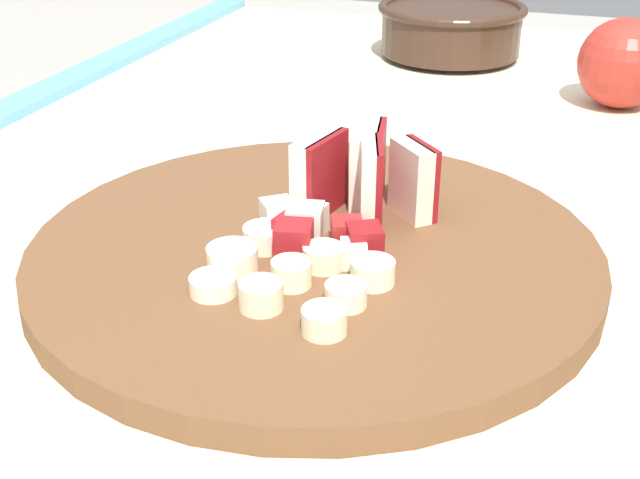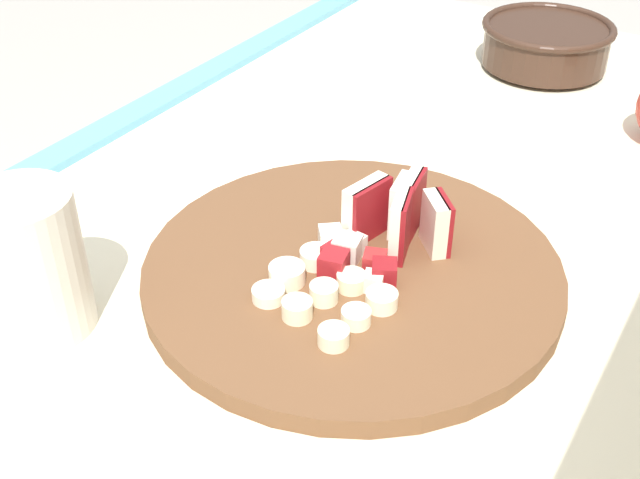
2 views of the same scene
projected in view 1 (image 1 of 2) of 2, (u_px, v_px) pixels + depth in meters
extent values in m
cylinder|color=brown|center=(314.00, 254.00, 0.52)|extent=(0.35, 0.35, 0.02)
cube|color=maroon|center=(327.00, 177.00, 0.54)|extent=(0.05, 0.02, 0.05)
cube|color=#EFE5CC|center=(317.00, 174.00, 0.54)|extent=(0.05, 0.02, 0.05)
cube|color=#B22D23|center=(368.00, 168.00, 0.55)|extent=(0.04, 0.01, 0.05)
cube|color=white|center=(359.00, 167.00, 0.55)|extent=(0.04, 0.02, 0.05)
cube|color=maroon|center=(380.00, 166.00, 0.55)|extent=(0.05, 0.01, 0.05)
cube|color=white|center=(370.00, 165.00, 0.55)|extent=(0.05, 0.02, 0.05)
cube|color=maroon|center=(378.00, 185.00, 0.52)|extent=(0.04, 0.02, 0.05)
cube|color=#EFE5CC|center=(369.00, 185.00, 0.52)|extent=(0.04, 0.02, 0.05)
cube|color=maroon|center=(421.00, 179.00, 0.54)|extent=(0.03, 0.03, 0.05)
cube|color=beige|center=(411.00, 181.00, 0.53)|extent=(0.04, 0.03, 0.05)
cube|color=white|center=(305.00, 222.00, 0.51)|extent=(0.03, 0.03, 0.02)
cube|color=maroon|center=(294.00, 241.00, 0.49)|extent=(0.03, 0.03, 0.02)
cube|color=maroon|center=(364.00, 244.00, 0.49)|extent=(0.03, 0.03, 0.02)
cube|color=white|center=(310.00, 219.00, 0.52)|extent=(0.02, 0.02, 0.02)
cube|color=#A32323|center=(347.00, 234.00, 0.50)|extent=(0.02, 0.02, 0.02)
cube|color=white|center=(286.00, 227.00, 0.51)|extent=(0.02, 0.02, 0.02)
cube|color=maroon|center=(291.00, 235.00, 0.50)|extent=(0.02, 0.02, 0.02)
cube|color=#EFE5CC|center=(354.00, 254.00, 0.48)|extent=(0.02, 0.02, 0.02)
cube|color=white|center=(278.00, 215.00, 0.52)|extent=(0.03, 0.03, 0.02)
cylinder|color=white|center=(265.00, 237.00, 0.50)|extent=(0.03, 0.03, 0.01)
cylinder|color=#F4EAC6|center=(240.00, 260.00, 0.47)|extent=(0.03, 0.03, 0.01)
cylinder|color=white|center=(211.00, 285.00, 0.45)|extent=(0.03, 0.03, 0.01)
cylinder|color=beige|center=(323.00, 257.00, 0.48)|extent=(0.02, 0.02, 0.01)
cylinder|color=#F4EAC6|center=(291.00, 273.00, 0.46)|extent=(0.02, 0.02, 0.01)
cylinder|color=beige|center=(261.00, 295.00, 0.44)|extent=(0.02, 0.02, 0.02)
cylinder|color=#F4EAC6|center=(373.00, 272.00, 0.46)|extent=(0.03, 0.03, 0.01)
cylinder|color=#F4EAC6|center=(346.00, 295.00, 0.44)|extent=(0.02, 0.02, 0.01)
cylinder|color=beige|center=(324.00, 321.00, 0.42)|extent=(0.02, 0.02, 0.01)
cylinder|color=#382319|center=(449.00, 55.00, 0.96)|extent=(0.09, 0.09, 0.01)
cylinder|color=#382319|center=(451.00, 30.00, 0.94)|extent=(0.16, 0.16, 0.05)
torus|color=#382319|center=(452.00, 8.00, 0.93)|extent=(0.17, 0.17, 0.01)
sphere|color=#B22D23|center=(623.00, 63.00, 0.78)|extent=(0.08, 0.08, 0.08)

